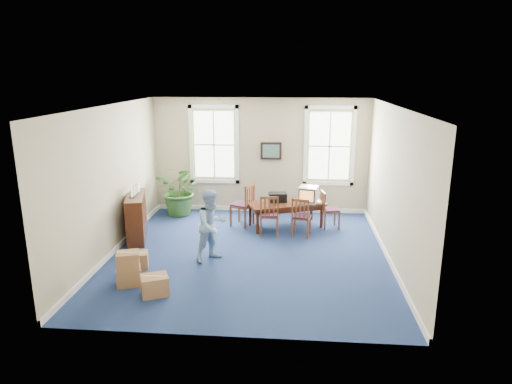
# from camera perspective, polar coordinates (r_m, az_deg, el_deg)

# --- Properties ---
(floor) EXTENTS (6.50, 6.50, 0.00)m
(floor) POSITION_cam_1_polar(r_m,az_deg,el_deg) (10.10, -0.86, -7.73)
(floor) COLOR navy
(floor) RESTS_ON ground
(ceiling) EXTENTS (6.50, 6.50, 0.00)m
(ceiling) POSITION_cam_1_polar(r_m,az_deg,el_deg) (9.36, -0.94, 10.69)
(ceiling) COLOR white
(ceiling) RESTS_ON ground
(wall_back) EXTENTS (6.50, 0.00, 6.50)m
(wall_back) POSITION_cam_1_polar(r_m,az_deg,el_deg) (12.78, 0.55, 4.55)
(wall_back) COLOR tan
(wall_back) RESTS_ON ground
(wall_front) EXTENTS (6.50, 0.00, 6.50)m
(wall_front) POSITION_cam_1_polar(r_m,az_deg,el_deg) (6.52, -3.75, -5.60)
(wall_front) COLOR tan
(wall_front) RESTS_ON ground
(wall_left) EXTENTS (0.00, 6.50, 6.50)m
(wall_left) POSITION_cam_1_polar(r_m,az_deg,el_deg) (10.34, -17.68, 1.40)
(wall_left) COLOR tan
(wall_left) RESTS_ON ground
(wall_right) EXTENTS (0.00, 6.50, 6.50)m
(wall_right) POSITION_cam_1_polar(r_m,az_deg,el_deg) (9.78, 16.88, 0.73)
(wall_right) COLOR tan
(wall_right) RESTS_ON ground
(baseboard_back) EXTENTS (6.00, 0.04, 0.12)m
(baseboard_back) POSITION_cam_1_polar(r_m,az_deg,el_deg) (13.11, 0.53, -2.12)
(baseboard_back) COLOR white
(baseboard_back) RESTS_ON ground
(baseboard_left) EXTENTS (0.04, 6.50, 0.12)m
(baseboard_left) POSITION_cam_1_polar(r_m,az_deg,el_deg) (10.77, -16.90, -6.60)
(baseboard_left) COLOR white
(baseboard_left) RESTS_ON ground
(baseboard_right) EXTENTS (0.04, 6.50, 0.12)m
(baseboard_right) POSITION_cam_1_polar(r_m,az_deg,el_deg) (10.24, 16.07, -7.66)
(baseboard_right) COLOR white
(baseboard_right) RESTS_ON ground
(window_left) EXTENTS (1.40, 0.12, 2.20)m
(window_left) POSITION_cam_1_polar(r_m,az_deg,el_deg) (12.87, -5.26, 5.91)
(window_left) COLOR white
(window_left) RESTS_ON ground
(window_right) EXTENTS (1.40, 0.12, 2.20)m
(window_right) POSITION_cam_1_polar(r_m,az_deg,el_deg) (12.71, 9.17, 5.68)
(window_right) COLOR white
(window_right) RESTS_ON ground
(wall_picture) EXTENTS (0.58, 0.06, 0.48)m
(wall_picture) POSITION_cam_1_polar(r_m,az_deg,el_deg) (12.68, 1.90, 5.15)
(wall_picture) COLOR black
(wall_picture) RESTS_ON ground
(conference_table) EXTENTS (2.09, 1.49, 0.65)m
(conference_table) POSITION_cam_1_polar(r_m,az_deg,el_deg) (11.75, 3.74, -2.80)
(conference_table) COLOR #411D0F
(conference_table) RESTS_ON ground
(crt_tv) EXTENTS (0.55, 0.58, 0.41)m
(crt_tv) POSITION_cam_1_polar(r_m,az_deg,el_deg) (11.65, 6.56, -0.30)
(crt_tv) COLOR #B7B7BC
(crt_tv) RESTS_ON conference_table
(game_console) EXTENTS (0.16, 0.19, 0.04)m
(game_console) POSITION_cam_1_polar(r_m,az_deg,el_deg) (11.67, 7.81, -1.25)
(game_console) COLOR white
(game_console) RESTS_ON conference_table
(equipment_bag) EXTENTS (0.49, 0.36, 0.23)m
(equipment_bag) POSITION_cam_1_polar(r_m,az_deg,el_deg) (11.68, 2.71, -0.65)
(equipment_bag) COLOR black
(equipment_bag) RESTS_ON conference_table
(chair_near_left) EXTENTS (0.49, 0.49, 1.03)m
(chair_near_left) POSITION_cam_1_polar(r_m,az_deg,el_deg) (11.09, 1.66, -2.84)
(chair_near_left) COLOR brown
(chair_near_left) RESTS_ON ground
(chair_near_right) EXTENTS (0.51, 0.51, 0.97)m
(chair_near_right) POSITION_cam_1_polar(r_m,az_deg,el_deg) (11.08, 5.70, -3.05)
(chair_near_right) COLOR brown
(chair_near_right) RESTS_ON ground
(chair_end_left) EXTENTS (0.66, 0.66, 1.12)m
(chair_end_left) POSITION_cam_1_polar(r_m,az_deg,el_deg) (11.76, -1.75, -1.58)
(chair_end_left) COLOR brown
(chair_end_left) RESTS_ON ground
(chair_end_right) EXTENTS (0.51, 0.51, 0.96)m
(chair_end_right) POSITION_cam_1_polar(r_m,az_deg,el_deg) (11.74, 9.26, -2.19)
(chair_end_right) COLOR brown
(chair_end_right) RESTS_ON ground
(man) EXTENTS (0.94, 0.94, 1.53)m
(man) POSITION_cam_1_polar(r_m,az_deg,el_deg) (9.59, -5.52, -4.17)
(man) COLOR #88A9D3
(man) RESTS_ON ground
(credenza) EXTENTS (0.73, 1.41, 1.07)m
(credenza) POSITION_cam_1_polar(r_m,az_deg,el_deg) (11.16, -14.72, -3.11)
(credenza) COLOR #411D0F
(credenza) RESTS_ON ground
(brochure_rack) EXTENTS (0.29, 0.60, 0.26)m
(brochure_rack) POSITION_cam_1_polar(r_m,az_deg,el_deg) (10.97, -14.85, 0.20)
(brochure_rack) COLOR #99999E
(brochure_rack) RESTS_ON credenza
(potted_plant) EXTENTS (1.56, 1.46, 1.42)m
(potted_plant) POSITION_cam_1_polar(r_m,az_deg,el_deg) (12.74, -9.37, 0.22)
(potted_plant) COLOR #2B531F
(potted_plant) RESTS_ON ground
(cardboard_boxes) EXTENTS (1.52, 1.52, 0.68)m
(cardboard_boxes) POSITION_cam_1_polar(r_m,az_deg,el_deg) (8.93, -14.45, -8.98)
(cardboard_boxes) COLOR #9F6F46
(cardboard_boxes) RESTS_ON ground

